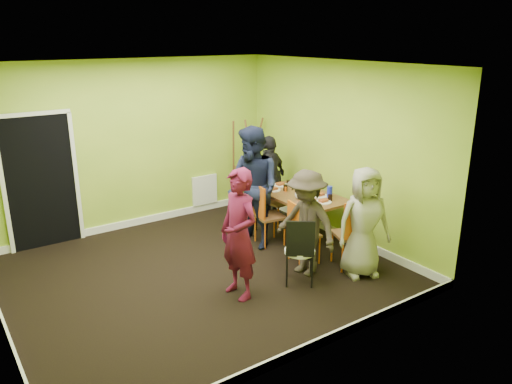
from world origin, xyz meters
TOP-DOWN VIEW (x-y plane):
  - ground at (0.00, 0.00)m, footprint 5.00×5.00m
  - room_walls at (-0.02, 0.04)m, footprint 5.04×4.54m
  - dining_table at (1.91, 0.17)m, footprint 0.90×1.50m
  - chair_left_far at (1.31, 0.31)m, footprint 0.46×0.45m
  - chair_left_near at (1.34, -0.51)m, footprint 0.44×0.44m
  - chair_back_end at (1.99, 1.03)m, footprint 0.40×0.46m
  - chair_front_end at (1.82, -1.06)m, footprint 0.54×0.54m
  - chair_bentwood at (0.92, -1.02)m, footprint 0.51×0.51m
  - easel at (2.08, 2.02)m, footprint 0.68×0.64m
  - plate_near_left at (1.68, 0.59)m, footprint 0.23×0.23m
  - plate_near_right at (1.69, -0.26)m, footprint 0.23×0.23m
  - plate_far_back at (1.93, 0.73)m, footprint 0.26×0.26m
  - plate_far_front at (1.93, -0.32)m, footprint 0.25×0.25m
  - plate_wall_back at (2.23, 0.30)m, footprint 0.25×0.25m
  - plate_wall_front at (2.09, -0.07)m, footprint 0.26×0.26m
  - thermos at (1.90, 0.15)m, footprint 0.07×0.07m
  - blue_bottle at (2.18, -0.19)m, footprint 0.08×0.08m
  - orange_bottle at (1.79, 0.42)m, footprint 0.03×0.03m
  - glass_mid at (1.82, 0.47)m, footprint 0.07×0.07m
  - glass_back at (2.04, 0.66)m, footprint 0.06×0.06m
  - glass_front at (2.08, -0.31)m, footprint 0.07×0.07m
  - cup_a at (1.74, 0.01)m, footprint 0.14×0.14m
  - cup_b at (2.02, 0.25)m, footprint 0.10×0.10m
  - person_standing at (0.11, -0.81)m, footprint 0.45×0.64m
  - person_left_far at (1.14, 0.39)m, footprint 0.78×0.97m
  - person_left_near at (1.19, -0.81)m, footprint 0.71×1.04m
  - person_back_end at (1.99, 1.12)m, footprint 0.97×0.69m
  - person_front_end at (1.81, -1.27)m, footprint 0.87×0.72m

SIDE VIEW (x-z plane):
  - ground at x=0.00m, z-range 0.00..0.00m
  - chair_left_near at x=1.34m, z-range 0.06..0.97m
  - chair_bentwood at x=0.92m, z-range 0.05..0.98m
  - chair_left_far at x=1.31m, z-range 0.06..1.03m
  - chair_front_end at x=1.82m, z-range 0.06..1.08m
  - chair_back_end at x=1.99m, z-range 0.18..1.08m
  - dining_table at x=1.91m, z-range 0.32..1.07m
  - person_left_near at x=1.19m, z-range 0.00..1.47m
  - plate_near_left at x=1.68m, z-range 0.75..0.76m
  - plate_near_right at x=1.69m, z-range 0.75..0.76m
  - plate_far_back at x=1.93m, z-range 0.75..0.76m
  - plate_far_front at x=1.93m, z-range 0.75..0.76m
  - plate_wall_back at x=2.23m, z-range 0.75..0.76m
  - plate_wall_front at x=2.09m, z-range 0.75..0.76m
  - person_front_end at x=1.81m, z-range 0.00..1.52m
  - person_back_end at x=1.99m, z-range 0.00..1.52m
  - orange_bottle at x=1.79m, z-range 0.75..0.83m
  - glass_back at x=2.04m, z-range 0.75..0.84m
  - cup_b at x=2.02m, z-range 0.75..0.84m
  - glass_front at x=2.08m, z-range 0.75..0.84m
  - glass_mid at x=1.82m, z-range 0.75..0.85m
  - cup_a at x=1.74m, z-range 0.75..0.86m
  - person_standing at x=0.11m, z-range 0.00..1.66m
  - easel at x=2.08m, z-range -0.01..1.68m
  - blue_bottle at x=2.18m, z-range 0.75..0.93m
  - thermos at x=1.90m, z-range 0.75..0.95m
  - person_left_far at x=1.14m, z-range 0.00..1.87m
  - room_walls at x=-0.02m, z-range -0.42..2.40m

